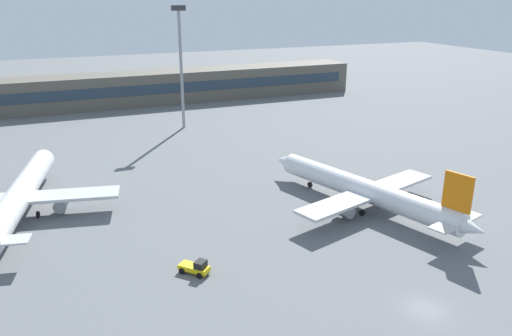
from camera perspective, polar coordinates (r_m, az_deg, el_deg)
ground_plane at (r=87.61m, az=1.28°, el=-1.68°), size 400.00×400.00×0.00m
terminal_building at (r=155.30m, az=-10.15°, el=8.92°), size 117.92×12.13×9.00m
airplane_near at (r=78.48m, az=11.78°, el=-2.35°), size 26.83×37.69×9.53m
airplane_mid at (r=82.35m, az=-24.69°, el=-2.62°), size 28.26×39.96×9.97m
baggage_tug_yellow at (r=60.71m, az=-6.72°, el=-10.92°), size 3.51×3.69×1.75m
floodlight_tower_west at (r=122.01m, az=-8.37°, el=11.85°), size 3.20×0.80×28.17m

